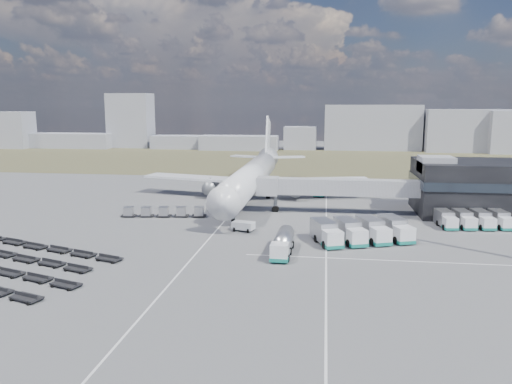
# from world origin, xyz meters

# --- Properties ---
(ground) EXTENTS (420.00, 420.00, 0.00)m
(ground) POSITION_xyz_m (0.00, 0.00, 0.00)
(ground) COLOR #565659
(ground) RESTS_ON ground
(grass_strip) EXTENTS (420.00, 90.00, 0.01)m
(grass_strip) POSITION_xyz_m (0.00, 110.00, 0.01)
(grass_strip) COLOR #46432A
(grass_strip) RESTS_ON ground
(lane_markings) EXTENTS (47.12, 110.00, 0.01)m
(lane_markings) POSITION_xyz_m (9.77, 3.00, 0.01)
(lane_markings) COLOR silver
(lane_markings) RESTS_ON ground
(terminal) EXTENTS (30.40, 16.40, 11.00)m
(terminal) POSITION_xyz_m (47.77, 23.96, 5.25)
(terminal) COLOR black
(terminal) RESTS_ON ground
(jet_bridge) EXTENTS (30.30, 3.80, 7.05)m
(jet_bridge) POSITION_xyz_m (15.90, 20.42, 5.05)
(jet_bridge) COLOR #939399
(jet_bridge) RESTS_ON ground
(airliner) EXTENTS (51.59, 64.53, 17.62)m
(airliner) POSITION_xyz_m (0.00, 32.38, 5.29)
(airliner) COLOR white
(airliner) RESTS_ON ground
(skyline) EXTENTS (281.63, 25.26, 25.50)m
(skyline) POSITION_xyz_m (4.20, 152.45, 8.41)
(skyline) COLOR #9496A2
(skyline) RESTS_ON ground
(fuel_tanker) EXTENTS (2.71, 9.66, 3.10)m
(fuel_tanker) POSITION_xyz_m (9.99, -7.05, 1.55)
(fuel_tanker) COLOR white
(fuel_tanker) RESTS_ON ground
(pushback_tug) EXTENTS (3.89, 2.80, 1.56)m
(pushback_tug) POSITION_xyz_m (2.49, 4.79, 0.78)
(pushback_tug) COLOR white
(pushback_tug) RESTS_ON ground
(catering_truck) EXTENTS (3.42, 6.18, 2.68)m
(catering_truck) POSITION_xyz_m (14.74, 38.93, 1.37)
(catering_truck) COLOR white
(catering_truck) RESTS_ON ground
(service_trucks_near) EXTENTS (15.71, 12.04, 3.09)m
(service_trucks_near) POSITION_xyz_m (21.26, 0.98, 1.68)
(service_trucks_near) COLOR white
(service_trucks_near) RESTS_ON ground
(service_trucks_far) EXTENTS (12.10, 7.66, 2.54)m
(service_trucks_far) POSITION_xyz_m (40.61, 12.68, 1.38)
(service_trucks_far) COLOR white
(service_trucks_far) RESTS_ON ground
(uld_row) EXTENTS (15.70, 3.62, 1.71)m
(uld_row) POSITION_xyz_m (-13.71, 12.84, 1.03)
(uld_row) COLOR black
(uld_row) RESTS_ON ground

